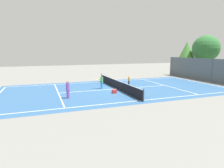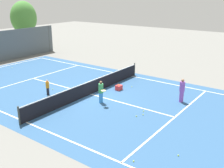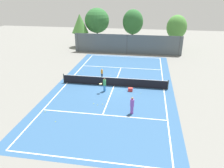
{
  "view_description": "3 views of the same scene",
  "coord_description": "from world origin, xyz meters",
  "px_view_note": "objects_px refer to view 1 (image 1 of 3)",
  "views": [
    {
      "loc": [
        19.39,
        -7.83,
        4.15
      ],
      "look_at": [
        0.76,
        -0.89,
        0.74
      ],
      "focal_mm": 30.33,
      "sensor_mm": 36.0,
      "label": 1
    },
    {
      "loc": [
        -13.48,
        -11.78,
        6.72
      ],
      "look_at": [
        0.39,
        -1.6,
        0.98
      ],
      "focal_mm": 42.86,
      "sensor_mm": 36.0,
      "label": 2
    },
    {
      "loc": [
        3.51,
        -22.71,
        9.99
      ],
      "look_at": [
        0.16,
        -2.37,
        1.23
      ],
      "focal_mm": 35.67,
      "sensor_mm": 36.0,
      "label": 3
    }
  ],
  "objects_px": {
    "player_1": "(102,82)",
    "tennis_ball_8": "(52,85)",
    "tennis_ball_3": "(73,90)",
    "tennis_ball_12": "(148,95)",
    "ball_crate": "(114,91)",
    "tennis_ball_6": "(137,86)",
    "tennis_ball_11": "(131,81)",
    "tennis_ball_7": "(114,96)",
    "player_2": "(68,89)",
    "tennis_ball_1": "(199,84)",
    "tennis_ball_0": "(76,91)",
    "tennis_ball_4": "(118,87)",
    "tennis_ball_2": "(75,89)",
    "player_0": "(129,80)",
    "tennis_ball_9": "(148,85)",
    "tennis_ball_10": "(40,88)",
    "tennis_ball_5": "(151,99)"
  },
  "relations": [
    {
      "from": "player_1",
      "to": "tennis_ball_9",
      "type": "height_order",
      "value": "player_1"
    },
    {
      "from": "tennis_ball_4",
      "to": "tennis_ball_9",
      "type": "bearing_deg",
      "value": 83.46
    },
    {
      "from": "tennis_ball_10",
      "to": "tennis_ball_2",
      "type": "bearing_deg",
      "value": 56.81
    },
    {
      "from": "tennis_ball_7",
      "to": "tennis_ball_0",
      "type": "bearing_deg",
      "value": -138.88
    },
    {
      "from": "tennis_ball_1",
      "to": "tennis_ball_4",
      "type": "height_order",
      "value": "same"
    },
    {
      "from": "player_1",
      "to": "tennis_ball_6",
      "type": "height_order",
      "value": "player_1"
    },
    {
      "from": "tennis_ball_5",
      "to": "tennis_ball_3",
      "type": "bearing_deg",
      "value": -136.55
    },
    {
      "from": "ball_crate",
      "to": "tennis_ball_6",
      "type": "bearing_deg",
      "value": 125.24
    },
    {
      "from": "tennis_ball_6",
      "to": "tennis_ball_8",
      "type": "bearing_deg",
      "value": -113.36
    },
    {
      "from": "tennis_ball_6",
      "to": "tennis_ball_11",
      "type": "distance_m",
      "value": 4.07
    },
    {
      "from": "tennis_ball_1",
      "to": "tennis_ball_11",
      "type": "height_order",
      "value": "same"
    },
    {
      "from": "tennis_ball_2",
      "to": "tennis_ball_3",
      "type": "distance_m",
      "value": 0.46
    },
    {
      "from": "player_0",
      "to": "tennis_ball_1",
      "type": "height_order",
      "value": "player_0"
    },
    {
      "from": "tennis_ball_8",
      "to": "tennis_ball_11",
      "type": "bearing_deg",
      "value": 88.43
    },
    {
      "from": "tennis_ball_1",
      "to": "tennis_ball_7",
      "type": "relative_size",
      "value": 1.0
    },
    {
      "from": "tennis_ball_7",
      "to": "tennis_ball_12",
      "type": "relative_size",
      "value": 1.0
    },
    {
      "from": "player_0",
      "to": "tennis_ball_3",
      "type": "distance_m",
      "value": 7.22
    },
    {
      "from": "player_0",
      "to": "tennis_ball_12",
      "type": "distance_m",
      "value": 5.87
    },
    {
      "from": "player_1",
      "to": "tennis_ball_8",
      "type": "height_order",
      "value": "player_1"
    },
    {
      "from": "tennis_ball_1",
      "to": "tennis_ball_8",
      "type": "xyz_separation_m",
      "value": [
        -6.1,
        -17.65,
        0.0
      ]
    },
    {
      "from": "ball_crate",
      "to": "tennis_ball_8",
      "type": "height_order",
      "value": "ball_crate"
    },
    {
      "from": "ball_crate",
      "to": "tennis_ball_0",
      "type": "xyz_separation_m",
      "value": [
        -2.33,
        -3.45,
        -0.15
      ]
    },
    {
      "from": "tennis_ball_2",
      "to": "tennis_ball_11",
      "type": "relative_size",
      "value": 1.0
    },
    {
      "from": "tennis_ball_4",
      "to": "player_1",
      "type": "bearing_deg",
      "value": -84.58
    },
    {
      "from": "tennis_ball_6",
      "to": "tennis_ball_8",
      "type": "distance_m",
      "value": 10.6
    },
    {
      "from": "tennis_ball_4",
      "to": "player_2",
      "type": "bearing_deg",
      "value": -61.29
    },
    {
      "from": "player_2",
      "to": "ball_crate",
      "type": "distance_m",
      "value": 4.73
    },
    {
      "from": "tennis_ball_2",
      "to": "tennis_ball_8",
      "type": "xyz_separation_m",
      "value": [
        -3.87,
        -2.22,
        0.0
      ]
    },
    {
      "from": "tennis_ball_4",
      "to": "tennis_ball_8",
      "type": "distance_m",
      "value": 8.42
    },
    {
      "from": "tennis_ball_6",
      "to": "tennis_ball_12",
      "type": "relative_size",
      "value": 1.0
    },
    {
      "from": "tennis_ball_2",
      "to": "tennis_ball_0",
      "type": "bearing_deg",
      "value": 0.7
    },
    {
      "from": "tennis_ball_1",
      "to": "tennis_ball_9",
      "type": "height_order",
      "value": "same"
    },
    {
      "from": "tennis_ball_2",
      "to": "tennis_ball_4",
      "type": "bearing_deg",
      "value": 87.07
    },
    {
      "from": "player_2",
      "to": "tennis_ball_2",
      "type": "height_order",
      "value": "player_2"
    },
    {
      "from": "player_1",
      "to": "tennis_ball_8",
      "type": "xyz_separation_m",
      "value": [
        -4.33,
        -5.2,
        -0.74
      ]
    },
    {
      "from": "tennis_ball_7",
      "to": "tennis_ball_9",
      "type": "bearing_deg",
      "value": 121.37
    },
    {
      "from": "tennis_ball_3",
      "to": "tennis_ball_12",
      "type": "height_order",
      "value": "same"
    },
    {
      "from": "player_2",
      "to": "tennis_ball_12",
      "type": "distance_m",
      "value": 7.6
    },
    {
      "from": "player_1",
      "to": "tennis_ball_6",
      "type": "bearing_deg",
      "value": 91.69
    },
    {
      "from": "player_0",
      "to": "tennis_ball_3",
      "type": "xyz_separation_m",
      "value": [
        1.04,
        -7.13,
        -0.54
      ]
    },
    {
      "from": "tennis_ball_2",
      "to": "tennis_ball_6",
      "type": "xyz_separation_m",
      "value": [
        0.33,
        7.51,
        0.0
      ]
    },
    {
      "from": "tennis_ball_6",
      "to": "tennis_ball_10",
      "type": "relative_size",
      "value": 1.0
    },
    {
      "from": "tennis_ball_3",
      "to": "tennis_ball_12",
      "type": "bearing_deg",
      "value": 53.49
    },
    {
      "from": "player_0",
      "to": "player_1",
      "type": "xyz_separation_m",
      "value": [
        1.09,
        -3.93,
        0.2
      ]
    },
    {
      "from": "tennis_ball_7",
      "to": "tennis_ball_9",
      "type": "distance_m",
      "value": 6.94
    },
    {
      "from": "tennis_ball_3",
      "to": "tennis_ball_9",
      "type": "height_order",
      "value": "same"
    },
    {
      "from": "tennis_ball_1",
      "to": "tennis_ball_12",
      "type": "relative_size",
      "value": 1.0
    },
    {
      "from": "player_1",
      "to": "tennis_ball_1",
      "type": "bearing_deg",
      "value": 81.93
    },
    {
      "from": "tennis_ball_2",
      "to": "tennis_ball_11",
      "type": "xyz_separation_m",
      "value": [
        -3.57,
        8.65,
        0.0
      ]
    },
    {
      "from": "player_1",
      "to": "tennis_ball_6",
      "type": "xyz_separation_m",
      "value": [
        -0.13,
        4.53,
        -0.74
      ]
    }
  ]
}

